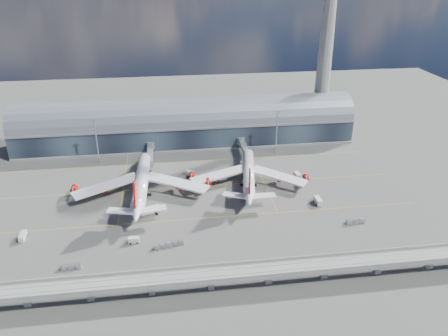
{
  "coord_description": "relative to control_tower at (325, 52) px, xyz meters",
  "views": [
    {
      "loc": [
        -11.73,
        -171.62,
        101.94
      ],
      "look_at": [
        13.46,
        10.0,
        14.0
      ],
      "focal_mm": 35.0,
      "sensor_mm": 36.0,
      "label": 1
    }
  ],
  "objects": [
    {
      "name": "jet_bridge_left",
      "position": [
        -106.84,
        -29.88,
        -46.46
      ],
      "size": [
        4.4,
        28.0,
        7.25
      ],
      "color": "gray",
      "rests_on": "ground"
    },
    {
      "name": "service_truck_2",
      "position": [
        -106.34,
        -85.78,
        -50.03
      ],
      "size": [
        8.88,
        4.91,
        3.09
      ],
      "rotation": [
        0.0,
        0.0,
        1.88
      ],
      "color": "beige",
      "rests_on": "ground"
    },
    {
      "name": "floodlight_mast_right",
      "position": [
        -35.0,
        -28.0,
        -38.0
      ],
      "size": [
        3.0,
        0.7,
        25.7
      ],
      "color": "gray",
      "rests_on": "ground"
    },
    {
      "name": "service_truck_0",
      "position": [
        -156.9,
        -98.58,
        -50.33
      ],
      "size": [
        2.3,
        6.14,
        2.52
      ],
      "rotation": [
        0.0,
        0.0,
        0.03
      ],
      "color": "beige",
      "rests_on": "ground"
    },
    {
      "name": "jet_bridge_right",
      "position": [
        -54.1,
        -31.82,
        -46.46
      ],
      "size": [
        4.4,
        32.0,
        7.25
      ],
      "color": "gray",
      "rests_on": "ground"
    },
    {
      "name": "cargo_train_2",
      "position": [
        -19.42,
        -105.93,
        -50.65
      ],
      "size": [
        8.56,
        2.34,
        1.89
      ],
      "rotation": [
        0.0,
        0.0,
        1.5
      ],
      "color": "gray",
      "rests_on": "ground"
    },
    {
      "name": "airliner_right",
      "position": [
        -57.9,
        -63.98,
        -46.44
      ],
      "size": [
        60.11,
        62.9,
        20.03
      ],
      "rotation": [
        0.0,
        0.0,
        -0.18
      ],
      "color": "white",
      "rests_on": "ground"
    },
    {
      "name": "terminal",
      "position": [
        -85.0,
        -5.01,
        -40.3
      ],
      "size": [
        200.0,
        30.0,
        28.0
      ],
      "color": "#1B212E",
      "rests_on": "ground"
    },
    {
      "name": "control_tower",
      "position": [
        0.0,
        0.0,
        0.0
      ],
      "size": [
        19.0,
        19.0,
        103.0
      ],
      "color": "gray",
      "rests_on": "ground"
    },
    {
      "name": "cargo_train_0",
      "position": [
        -134.32,
        -120.76,
        -50.75
      ],
      "size": [
        7.62,
        1.63,
        1.7
      ],
      "rotation": [
        0.0,
        0.0,
        1.57
      ],
      "color": "gray",
      "rests_on": "ground"
    },
    {
      "name": "airliner_left",
      "position": [
        -110.42,
        -67.71,
        -45.51
      ],
      "size": [
        66.92,
        70.28,
        21.44
      ],
      "rotation": [
        0.0,
        0.0,
        -0.03
      ],
      "color": "white",
      "rests_on": "ground"
    },
    {
      "name": "ground",
      "position": [
        -85.0,
        -83.0,
        -51.64
      ],
      "size": [
        500.0,
        500.0,
        0.0
      ],
      "primitive_type": "plane",
      "color": "#474744",
      "rests_on": "ground"
    },
    {
      "name": "floodlight_mast_left",
      "position": [
        -135.0,
        -28.0,
        -38.0
      ],
      "size": [
        3.0,
        0.7,
        25.7
      ],
      "color": "gray",
      "rests_on": "ground"
    },
    {
      "name": "cargo_train_1",
      "position": [
        -98.63,
        -111.89,
        -50.78
      ],
      "size": [
        12.33,
        4.27,
        1.63
      ],
      "rotation": [
        0.0,
        0.0,
        1.34
      ],
      "color": "gray",
      "rests_on": "ground"
    },
    {
      "name": "taxi_lines",
      "position": [
        -85.0,
        -60.89,
        -51.63
      ],
      "size": [
        200.0,
        80.12,
        0.01
      ],
      "color": "gold",
      "rests_on": "ground"
    },
    {
      "name": "service_truck_3",
      "position": [
        -29.9,
        -87.86,
        -50.11
      ],
      "size": [
        2.59,
        6.19,
        2.99
      ],
      "rotation": [
        0.0,
        0.0,
        0.0
      ],
      "color": "beige",
      "rests_on": "ground"
    },
    {
      "name": "service_truck_4",
      "position": [
        -31.85,
        -61.38,
        -50.08
      ],
      "size": [
        3.18,
        5.58,
        3.08
      ],
      "rotation": [
        0.0,
        0.0,
        0.13
      ],
      "color": "beige",
      "rests_on": "ground"
    },
    {
      "name": "service_truck_5",
      "position": [
        -86.26,
        -51.3,
        -50.32
      ],
      "size": [
        4.95,
        5.41,
        2.57
      ],
      "rotation": [
        0.0,
        0.0,
        0.69
      ],
      "color": "beige",
      "rests_on": "ground"
    },
    {
      "name": "service_truck_1",
      "position": [
        -112.49,
        -107.38,
        -50.39
      ],
      "size": [
        4.3,
        2.22,
        2.47
      ],
      "rotation": [
        0.0,
        0.0,
        1.54
      ],
      "color": "beige",
      "rests_on": "ground"
    },
    {
      "name": "guideway",
      "position": [
        -85.0,
        -138.0,
        -46.34
      ],
      "size": [
        220.0,
        8.5,
        7.2
      ],
      "color": "gray",
      "rests_on": "ground"
    }
  ]
}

